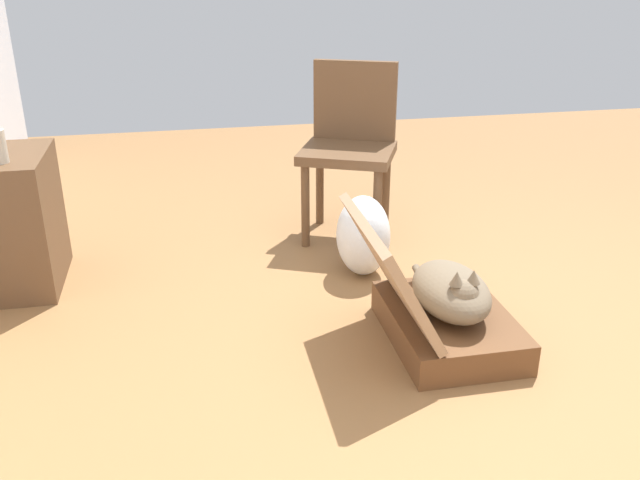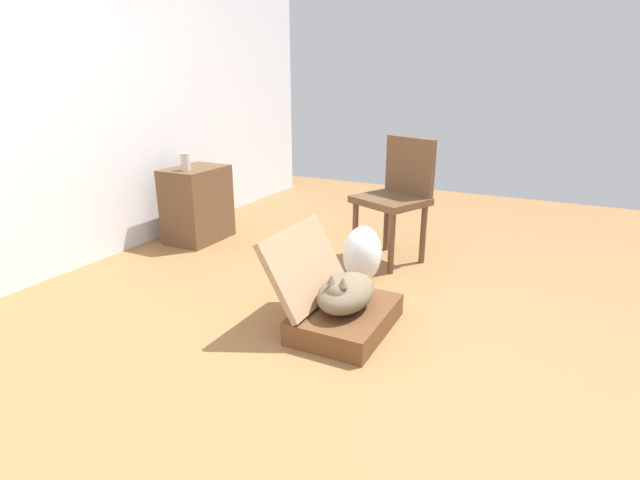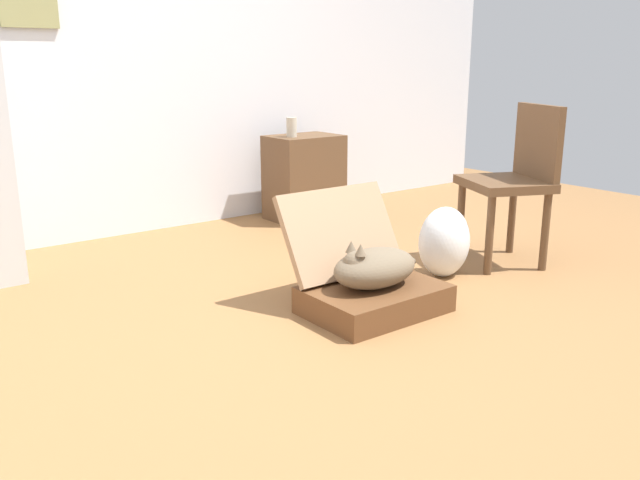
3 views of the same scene
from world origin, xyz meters
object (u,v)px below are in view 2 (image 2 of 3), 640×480
(vase_tall, at_px, (185,162))
(suitcase_base, at_px, (346,318))
(side_table, at_px, (197,204))
(chair, at_px, (397,194))
(cat, at_px, (346,293))
(plastic_bag_white, at_px, (362,254))

(vase_tall, bearing_deg, suitcase_base, -113.27)
(side_table, xyz_separation_m, vase_tall, (-0.13, -0.03, 0.38))
(side_table, distance_m, vase_tall, 0.40)
(side_table, relative_size, chair, 0.68)
(cat, height_order, side_table, side_table)
(cat, relative_size, plastic_bag_white, 1.34)
(suitcase_base, bearing_deg, vase_tall, 66.73)
(chair, bearing_deg, cat, -60.12)
(plastic_bag_white, xyz_separation_m, side_table, (0.21, 1.59, 0.12))
(plastic_bag_white, relative_size, side_table, 0.63)
(suitcase_base, bearing_deg, plastic_bag_white, 14.86)
(cat, distance_m, side_table, 1.98)
(side_table, bearing_deg, plastic_bag_white, -97.54)
(cat, distance_m, plastic_bag_white, 0.70)
(chair, bearing_deg, side_table, -145.45)
(chair, bearing_deg, plastic_bag_white, -72.17)
(plastic_bag_white, bearing_deg, side_table, 82.46)
(cat, relative_size, side_table, 0.84)
(suitcase_base, distance_m, side_table, 1.99)
(suitcase_base, height_order, side_table, side_table)
(side_table, bearing_deg, vase_tall, -167.08)
(side_table, bearing_deg, chair, -79.57)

